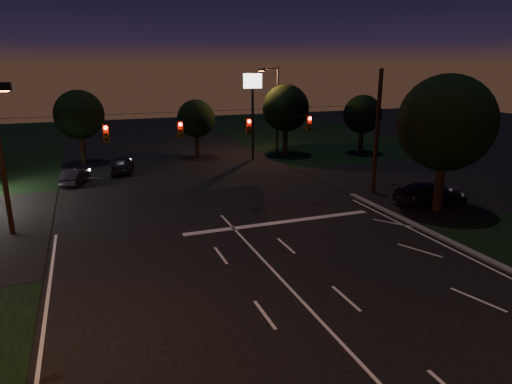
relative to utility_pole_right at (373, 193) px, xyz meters
name	(u,v)px	position (x,y,z in m)	size (l,w,h in m)	color
ground	(332,333)	(-12.00, -15.00, 0.00)	(140.00, 140.00, 0.00)	black
cross_street_right	(448,181)	(8.00, 1.00, 0.00)	(20.00, 16.00, 0.02)	black
stop_bar	(280,222)	(-9.00, -3.50, 0.01)	(12.00, 0.50, 0.01)	silver
utility_pole_right	(373,193)	(0.00, 0.00, 0.00)	(0.30, 0.30, 9.00)	black
utility_pole_left	(13,234)	(-24.00, 0.00, 0.00)	(0.28, 0.28, 8.00)	black
signal_span	(215,127)	(-12.00, -0.04, 5.50)	(24.00, 0.40, 1.56)	black
pole_sign_right	(253,96)	(-4.00, 15.00, 6.24)	(1.80, 0.30, 8.40)	black
street_light_right_far	(275,104)	(-0.76, 17.00, 5.24)	(2.20, 0.35, 9.00)	black
tree_right_near	(444,124)	(1.53, -4.83, 5.68)	(6.00, 6.00, 8.76)	black
tree_far_b	(79,115)	(-19.98, 19.13, 4.61)	(4.60, 4.60, 6.98)	black
tree_far_c	(196,119)	(-8.98, 18.10, 3.90)	(3.80, 3.80, 5.86)	black
tree_far_d	(285,109)	(0.02, 16.13, 4.83)	(4.80, 4.80, 7.30)	black
tree_far_e	(362,115)	(8.02, 14.11, 4.11)	(4.00, 4.00, 6.18)	black
car_oncoming_a	(122,164)	(-16.84, 13.63, 0.76)	(1.79, 4.45, 1.51)	black
car_oncoming_b	(75,176)	(-20.75, 10.69, 0.63)	(1.33, 3.81, 1.26)	black
car_cross	(431,194)	(2.07, -3.74, 0.75)	(2.10, 5.17, 1.50)	black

